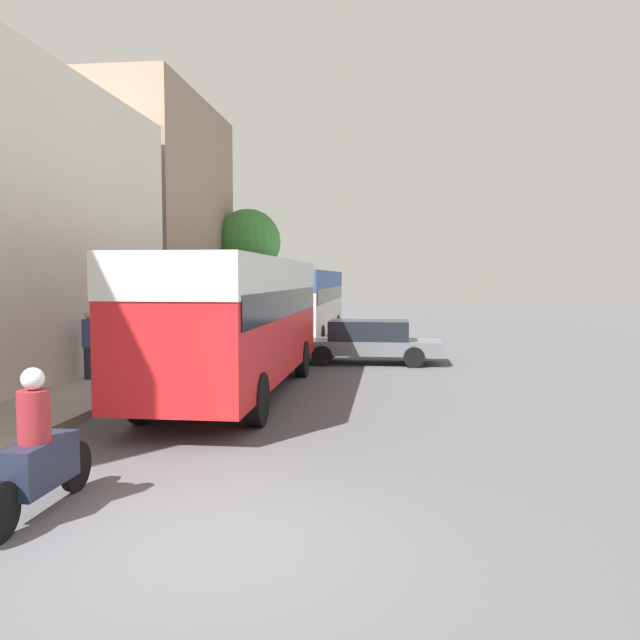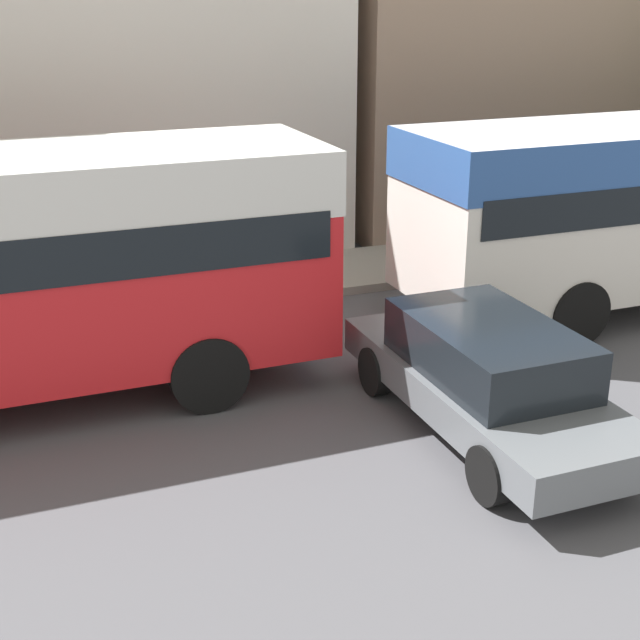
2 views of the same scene
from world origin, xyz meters
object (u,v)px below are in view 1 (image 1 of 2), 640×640
at_px(motorcycle_behind_lead, 38,457).
at_px(pedestrian_near_curb, 248,312).
at_px(car_crossing, 369,341).
at_px(pedestrian_walking_away, 90,344).
at_px(bus_following, 302,296).
at_px(bus_lead, 237,308).

relative_size(motorcycle_behind_lead, pedestrian_near_curb, 1.42).
relative_size(car_crossing, pedestrian_near_curb, 2.87).
height_order(pedestrian_near_curb, pedestrian_walking_away, pedestrian_walking_away).
bearing_deg(bus_following, pedestrian_near_curb, 121.67).
bearing_deg(bus_lead, pedestrian_walking_away, 166.07).
bearing_deg(pedestrian_near_curb, motorcycle_behind_lead, -82.25).
bearing_deg(motorcycle_behind_lead, pedestrian_near_curb, 97.75).
bearing_deg(bus_following, car_crossing, -63.20).
bearing_deg(car_crossing, motorcycle_behind_lead, -14.02).
bearing_deg(bus_following, motorcycle_behind_lead, -90.84).
bearing_deg(bus_lead, motorcycle_behind_lead, -93.60).
distance_m(bus_lead, bus_following, 11.80).
bearing_deg(pedestrian_near_curb, bus_lead, -77.66).
xyz_separation_m(motorcycle_behind_lead, pedestrian_near_curb, (-3.43, 25.24, 0.27)).
distance_m(bus_following, car_crossing, 6.81).
height_order(bus_lead, car_crossing, bus_lead).
xyz_separation_m(pedestrian_near_curb, pedestrian_walking_away, (-0.21, -16.81, 0.09)).
distance_m(motorcycle_behind_lead, pedestrian_walking_away, 9.20).
xyz_separation_m(car_crossing, pedestrian_walking_away, (-6.94, -4.80, 0.32)).
xyz_separation_m(bus_lead, pedestrian_near_curb, (-3.90, 17.83, -1.09)).
bearing_deg(pedestrian_walking_away, bus_following, 70.00).
distance_m(bus_lead, motorcycle_behind_lead, 7.56).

